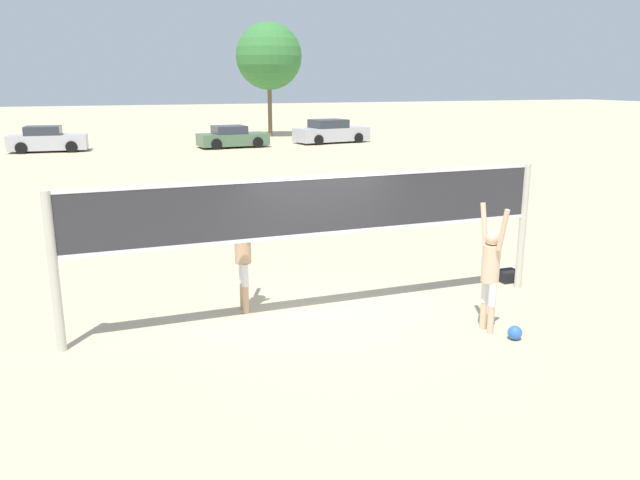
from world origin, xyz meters
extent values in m
plane|color=#C6B28C|center=(0.00, 0.00, 0.00)|extent=(200.00, 200.00, 0.00)
cylinder|color=beige|center=(-4.12, 0.00, 1.21)|extent=(0.14, 0.14, 2.41)
cylinder|color=beige|center=(4.12, 0.00, 1.21)|extent=(0.14, 0.14, 2.41)
cube|color=#2D2D33|center=(0.00, 0.00, 1.91)|extent=(8.10, 0.02, 1.01)
cube|color=white|center=(0.00, 0.00, 2.38)|extent=(8.10, 0.03, 0.06)
cube|color=white|center=(0.00, 0.00, 1.43)|extent=(8.10, 0.03, 0.06)
cylinder|color=beige|center=(2.24, -1.73, 0.23)|extent=(0.11, 0.11, 0.46)
cylinder|color=white|center=(2.24, -1.73, 0.65)|extent=(0.12, 0.12, 0.38)
cylinder|color=beige|center=(2.24, -1.53, 0.23)|extent=(0.11, 0.11, 0.46)
cylinder|color=white|center=(2.24, -1.53, 0.65)|extent=(0.12, 0.12, 0.38)
cylinder|color=beige|center=(2.24, -1.63, 1.13)|extent=(0.28, 0.28, 0.59)
sphere|color=beige|center=(2.24, -1.63, 1.54)|extent=(0.23, 0.23, 0.23)
cylinder|color=beige|center=(2.24, -1.86, 1.72)|extent=(0.08, 0.22, 0.66)
cylinder|color=beige|center=(2.24, -1.39, 1.72)|extent=(0.08, 0.22, 0.66)
cylinder|color=tan|center=(-1.17, 0.74, 0.24)|extent=(0.11, 0.11, 0.48)
cylinder|color=white|center=(-1.17, 0.74, 0.68)|extent=(0.12, 0.12, 0.40)
cylinder|color=tan|center=(-1.17, 0.54, 0.24)|extent=(0.11, 0.11, 0.48)
cylinder|color=white|center=(-1.17, 0.54, 0.68)|extent=(0.12, 0.12, 0.40)
cylinder|color=tan|center=(-1.17, 0.64, 1.19)|extent=(0.28, 0.28, 0.62)
sphere|color=tan|center=(-1.17, 0.64, 1.62)|extent=(0.24, 0.24, 0.24)
cylinder|color=tan|center=(-1.17, 0.88, 1.81)|extent=(0.08, 0.22, 0.70)
cylinder|color=tan|center=(-1.17, 0.40, 1.81)|extent=(0.08, 0.22, 0.70)
sphere|color=blue|center=(2.45, -2.06, 0.11)|extent=(0.22, 0.22, 0.22)
cube|color=black|center=(4.19, 0.40, 0.11)|extent=(0.40, 0.34, 0.22)
cube|color=#4C6B4C|center=(4.96, 27.92, 0.48)|extent=(4.20, 2.13, 0.70)
cube|color=#2D333D|center=(4.75, 27.91, 1.07)|extent=(1.95, 1.84, 0.47)
cylinder|color=black|center=(6.17, 28.89, 0.32)|extent=(0.65, 0.26, 0.64)
cylinder|color=black|center=(6.28, 27.11, 0.32)|extent=(0.65, 0.26, 0.64)
cylinder|color=black|center=(3.64, 28.73, 0.32)|extent=(0.65, 0.26, 0.64)
cylinder|color=black|center=(3.75, 26.95, 0.32)|extent=(0.65, 0.26, 0.64)
cube|color=#B7B7BC|center=(11.60, 28.46, 0.55)|extent=(5.02, 2.60, 0.84)
cube|color=#2D333D|center=(11.36, 28.43, 1.24)|extent=(2.39, 2.04, 0.53)
cylinder|color=black|center=(12.92, 29.58, 0.32)|extent=(0.67, 0.32, 0.64)
cylinder|color=black|center=(13.20, 27.81, 0.32)|extent=(0.67, 0.32, 0.64)
cylinder|color=black|center=(9.99, 29.12, 0.32)|extent=(0.67, 0.32, 0.64)
cylinder|color=black|center=(10.27, 27.35, 0.32)|extent=(0.67, 0.32, 0.64)
cube|color=#B7B7BC|center=(-5.37, 29.28, 0.54)|extent=(4.30, 2.04, 0.83)
cube|color=#2D333D|center=(-5.58, 29.30, 1.20)|extent=(2.00, 1.72, 0.48)
cylinder|color=black|center=(-4.01, 29.98, 0.32)|extent=(0.66, 0.27, 0.64)
cylinder|color=black|center=(-4.15, 28.37, 0.32)|extent=(0.66, 0.27, 0.64)
cylinder|color=black|center=(-6.59, 30.19, 0.32)|extent=(0.66, 0.27, 0.64)
cylinder|color=black|center=(-6.73, 28.58, 0.32)|extent=(0.66, 0.27, 0.64)
cylinder|color=brown|center=(9.25, 34.52, 2.16)|extent=(0.30, 0.30, 4.31)
sphere|color=#387A38|center=(9.25, 34.52, 5.59)|extent=(4.65, 4.65, 4.65)
camera|label=1|loc=(-3.57, -9.42, 3.90)|focal=35.00mm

